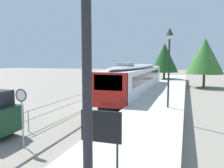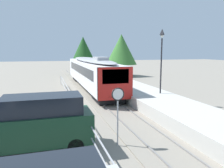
% 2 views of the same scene
% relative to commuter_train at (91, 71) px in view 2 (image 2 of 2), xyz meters
% --- Properties ---
extents(ground_plane, '(160.00, 160.00, 0.00)m').
position_rel_commuter_train_xyz_m(ground_plane, '(-3.00, -4.23, -2.15)').
color(ground_plane, gray).
extents(track_rails, '(3.20, 60.00, 0.14)m').
position_rel_commuter_train_xyz_m(track_rails, '(0.00, -4.23, -2.11)').
color(track_rails, gray).
rests_on(track_rails, ground).
extents(commuter_train, '(2.82, 19.70, 3.74)m').
position_rel_commuter_train_xyz_m(commuter_train, '(0.00, 0.00, 0.00)').
color(commuter_train, silver).
rests_on(commuter_train, track_rails).
extents(station_platform, '(3.90, 60.00, 0.90)m').
position_rel_commuter_train_xyz_m(station_platform, '(3.25, -4.23, -1.70)').
color(station_platform, '#B7B5AD').
rests_on(station_platform, ground).
extents(platform_lamp_mid_platform, '(0.34, 0.34, 5.35)m').
position_rel_commuter_train_xyz_m(platform_lamp_mid_platform, '(4.14, -9.20, 2.48)').
color(platform_lamp_mid_platform, '#232328').
rests_on(platform_lamp_mid_platform, station_platform).
extents(speed_limit_sign, '(0.61, 0.10, 2.81)m').
position_rel_commuter_train_xyz_m(speed_limit_sign, '(-1.96, -16.34, -0.02)').
color(speed_limit_sign, '#9EA0A5').
rests_on(speed_limit_sign, ground).
extents(carpark_fence, '(0.06, 36.06, 1.25)m').
position_rel_commuter_train_xyz_m(carpark_fence, '(-3.30, -14.23, -1.24)').
color(carpark_fence, '#9EA0A5').
rests_on(carpark_fence, ground).
extents(parked_van_dark_green, '(4.91, 1.96, 2.51)m').
position_rel_commuter_train_xyz_m(parked_van_dark_green, '(-5.52, -15.76, -0.85)').
color(parked_van_dark_green, '#143823').
rests_on(parked_van_dark_green, ground).
extents(tree_behind_carpark, '(5.49, 5.49, 7.37)m').
position_rel_commuter_train_xyz_m(tree_behind_carpark, '(7.80, 11.86, 2.57)').
color(tree_behind_carpark, brown).
rests_on(tree_behind_carpark, ground).
extents(tree_behind_station_far, '(4.72, 4.72, 7.03)m').
position_rel_commuter_train_xyz_m(tree_behind_station_far, '(1.59, 15.41, 2.39)').
color(tree_behind_station_far, brown).
rests_on(tree_behind_station_far, ground).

